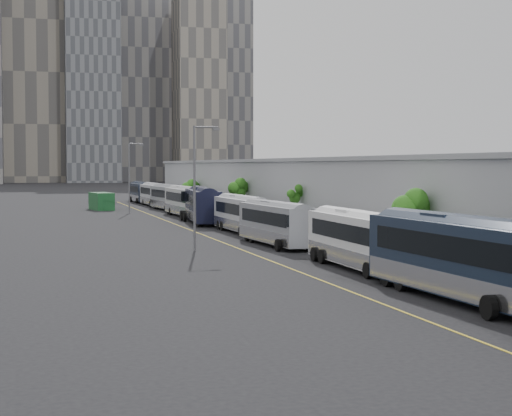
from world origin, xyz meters
name	(u,v)px	position (x,y,z in m)	size (l,w,h in m)	color
sidewalk	(331,237)	(9.00, 55.00, 0.06)	(10.00, 170.00, 0.12)	gray
lane_line	(217,240)	(-1.50, 55.00, 0.01)	(0.12, 160.00, 0.02)	gold
depot	(373,198)	(12.99, 55.00, 3.51)	(12.45, 160.40, 7.20)	gray
skyline	(60,50)	(-2.90, 324.16, 50.85)	(145.00, 64.00, 120.00)	slate
bus_1	(460,265)	(2.48, 19.87, 1.73)	(3.48, 14.15, 4.10)	#152031
bus_2	(358,244)	(2.56, 32.87, 1.54)	(2.80, 12.53, 3.65)	white
bus_3	(277,227)	(2.04, 48.95, 1.51)	(3.15, 12.33, 3.57)	gray
bus_4	(242,217)	(2.65, 62.52, 1.52)	(2.79, 12.35, 3.59)	#B9BBC4
bus_5	(203,208)	(1.75, 76.70, 1.71)	(4.17, 14.03, 4.04)	black
bus_6	(185,204)	(2.22, 89.93, 1.61)	(3.08, 13.14, 3.82)	silver
bus_7	(169,200)	(2.73, 104.89, 1.56)	(3.76, 12.86, 3.70)	gray
bus_8	(154,196)	(2.62, 118.92, 1.54)	(2.94, 12.55, 3.65)	silver
bus_9	(141,194)	(2.27, 132.28, 1.51)	(2.75, 12.28, 3.58)	black
tree_1	(409,209)	(5.69, 32.17, 3.73)	(2.23, 2.23, 4.86)	black
tree_2	(295,198)	(6.28, 57.29, 3.50)	(1.04, 1.04, 4.20)	black
tree_3	(238,189)	(5.83, 76.92, 3.78)	(1.93, 1.93, 4.78)	black
tree_4	(190,188)	(5.63, 104.27, 3.15)	(2.35, 2.35, 4.33)	black
street_lamp_near	(197,179)	(-4.97, 46.59, 5.43)	(2.04, 0.22, 9.47)	#59595E
street_lamp_far	(130,173)	(-3.64, 98.30, 5.43)	(2.04, 0.22, 9.47)	#59595E
shipping_container	(101,201)	(-6.60, 108.62, 1.26)	(2.46, 5.74, 2.52)	#164A23
suv	(105,199)	(-4.16, 128.67, 0.80)	(2.65, 5.76, 1.60)	black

